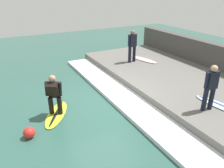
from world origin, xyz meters
name	(u,v)px	position (x,y,z in m)	size (l,w,h in m)	color
ground_plane	(104,103)	(0.00, 0.00, 0.00)	(28.00, 28.00, 0.00)	#2D564C
concrete_ledge	(176,80)	(3.57, 0.00, 0.19)	(4.40, 10.52, 0.38)	#66635E
back_wall	(216,60)	(6.02, 0.00, 0.75)	(0.50, 11.05, 1.51)	#474442
wave_foam_crest	(122,97)	(0.80, 0.00, 0.07)	(1.14, 10.00, 0.13)	silver
surfboard_riding	(56,114)	(-1.77, 0.01, 0.03)	(1.38, 1.78, 0.07)	#BFE02D
surfer_riding	(54,93)	(-1.77, 0.01, 0.83)	(0.57, 0.59, 1.39)	black
surfer_waiting_near	(132,44)	(2.95, 2.65, 1.30)	(0.55, 0.31, 1.63)	black
surfboard_waiting_near	(144,59)	(3.68, 2.60, 0.41)	(0.87, 1.80, 0.06)	beige
surfer_waiting_far	(211,86)	(2.42, -2.55, 1.22)	(0.51, 0.26, 1.50)	black
surfboard_waiting_far	(220,105)	(2.99, -2.62, 0.41)	(0.68, 1.79, 0.07)	silver
marker_buoy	(29,133)	(-2.77, -0.83, 0.17)	(0.33, 0.33, 0.33)	red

